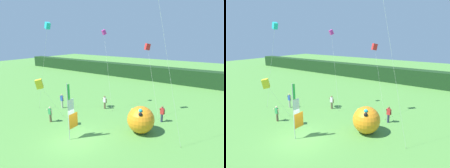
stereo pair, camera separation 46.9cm
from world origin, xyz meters
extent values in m
plane|color=#518E3D|center=(0.00, 0.00, 0.00)|extent=(120.00, 120.00, 0.00)
cube|color=#193819|center=(0.00, 24.96, 1.36)|extent=(80.00, 2.40, 2.71)
cylinder|color=#B7B7BC|center=(-0.48, -0.21, 2.39)|extent=(0.06, 0.06, 4.78)
cube|color=orange|center=(-0.48, 0.30, 1.50)|extent=(0.02, 0.97, 1.27)
cube|color=white|center=(-0.48, 0.12, 2.77)|extent=(0.02, 0.60, 1.27)
cube|color=green|center=(-0.48, -0.06, 4.04)|extent=(0.02, 0.23, 1.27)
cylinder|color=brown|center=(-4.58, 1.14, 0.41)|extent=(0.22, 0.22, 0.81)
cube|color=#2D8E4C|center=(-4.58, 1.14, 1.09)|extent=(0.36, 0.20, 0.56)
sphere|color=beige|center=(-4.58, 1.14, 1.50)|extent=(0.20, 0.20, 0.20)
cylinder|color=beige|center=(-4.81, 1.20, 1.15)|extent=(0.09, 0.48, 0.42)
cylinder|color=beige|center=(-4.35, 1.15, 1.05)|extent=(0.09, 0.14, 0.56)
cylinder|color=#B7B2A3|center=(-6.61, 4.47, 0.45)|extent=(0.22, 0.22, 0.91)
cube|color=#284CA8|center=(-6.61, 4.47, 1.21)|extent=(0.36, 0.20, 0.59)
sphere|color=tan|center=(-6.61, 4.47, 1.62)|extent=(0.20, 0.20, 0.20)
cylinder|color=tan|center=(-6.84, 4.53, 1.27)|extent=(0.09, 0.48, 0.42)
cylinder|color=tan|center=(-6.38, 4.47, 1.18)|extent=(0.09, 0.14, 0.56)
cylinder|color=#2D334C|center=(4.58, 7.38, 0.41)|extent=(0.22, 0.22, 0.82)
cube|color=red|center=(4.58, 7.38, 1.13)|extent=(0.36, 0.20, 0.63)
sphere|color=brown|center=(4.58, 7.38, 1.57)|extent=(0.20, 0.20, 0.20)
cylinder|color=brown|center=(4.35, 7.44, 1.22)|extent=(0.09, 0.48, 0.42)
cylinder|color=brown|center=(4.81, 7.39, 1.12)|extent=(0.09, 0.14, 0.56)
cylinder|color=brown|center=(-2.29, 7.13, 0.40)|extent=(0.22, 0.22, 0.80)
cube|color=white|center=(-2.29, 7.13, 1.07)|extent=(0.36, 0.20, 0.55)
sphere|color=brown|center=(-2.29, 7.13, 1.47)|extent=(0.20, 0.20, 0.20)
cylinder|color=brown|center=(-2.52, 7.19, 1.12)|extent=(0.09, 0.48, 0.42)
cylinder|color=brown|center=(-2.06, 7.14, 1.02)|extent=(0.09, 0.14, 0.56)
sphere|color=orange|center=(3.79, 4.23, 1.20)|extent=(2.40, 2.40, 2.40)
sphere|color=black|center=(4.11, 3.44, 2.04)|extent=(0.34, 0.34, 0.34)
sphere|color=yellow|center=(2.79, 4.58, 1.77)|extent=(0.34, 0.34, 0.34)
sphere|color=#23B2C6|center=(3.98, 3.69, 2.26)|extent=(0.34, 0.34, 0.34)
cylinder|color=brown|center=(-4.66, 2.80, 0.04)|extent=(0.03, 0.03, 0.08)
cylinder|color=silver|center=(-4.37, 1.34, 2.11)|extent=(0.58, 2.94, 4.22)
cube|color=yellow|center=(-4.09, -0.13, 4.21)|extent=(0.85, 0.86, 0.89)
cylinder|color=brown|center=(4.10, 7.77, 0.04)|extent=(0.03, 0.03, 0.08)
cylinder|color=silver|center=(3.06, 8.36, 3.62)|extent=(2.10, 1.19, 7.25)
cube|color=red|center=(2.02, 8.95, 7.25)|extent=(0.70, 0.71, 0.73)
cylinder|color=brown|center=(7.47, 3.73, 0.04)|extent=(0.03, 0.03, 0.08)
cylinder|color=silver|center=(6.35, 3.24, 5.76)|extent=(2.26, 1.00, 11.52)
cylinder|color=brown|center=(-1.17, 7.03, 0.04)|extent=(0.03, 0.03, 0.08)
cylinder|color=silver|center=(-2.17, 7.66, 4.39)|extent=(2.01, 1.28, 8.78)
cube|color=#DB33A8|center=(-3.16, 8.29, 8.78)|extent=(0.56, 0.64, 0.63)
cylinder|color=brown|center=(-8.99, 2.94, 0.04)|extent=(0.03, 0.03, 0.08)
cylinder|color=silver|center=(-7.75, 3.02, 4.69)|extent=(2.50, 0.19, 9.39)
cube|color=#23B2C6|center=(-6.50, 3.11, 9.39)|extent=(0.72, 0.56, 0.77)
camera|label=1|loc=(10.58, -10.20, 8.27)|focal=31.05mm
camera|label=2|loc=(10.97, -9.94, 8.27)|focal=31.05mm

